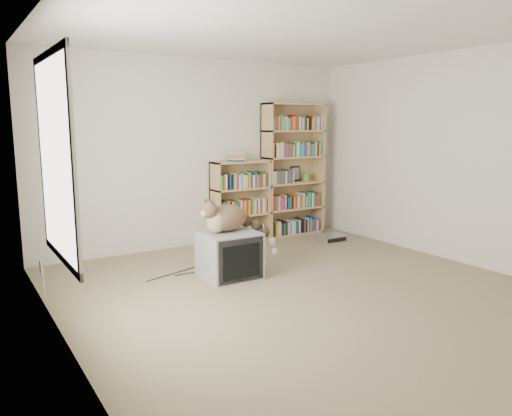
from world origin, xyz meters
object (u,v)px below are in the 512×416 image
crt_tv (229,255)px  cat (233,221)px  bookcase_short (240,205)px  bookcase_tall (292,173)px  dvd_player (330,238)px

crt_tv → cat: bearing=26.1°
bookcase_short → crt_tv: bearing=-124.3°
cat → bookcase_tall: 2.28m
bookcase_tall → bookcase_short: bearing=-180.0°
crt_tv → bookcase_tall: size_ratio=0.30×
bookcase_tall → cat: bearing=-142.5°
crt_tv → bookcase_tall: (1.86, 1.41, 0.66)m
cat → dvd_player: cat is taller
crt_tv → bookcase_tall: bearing=37.6°
bookcase_tall → dvd_player: size_ratio=4.95×
crt_tv → bookcase_short: size_ratio=0.52×
dvd_player → crt_tv: bearing=-159.7°
crt_tv → cat: size_ratio=0.70×
bookcase_short → dvd_player: bearing=-32.7°
dvd_player → bookcase_tall: bearing=104.8°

